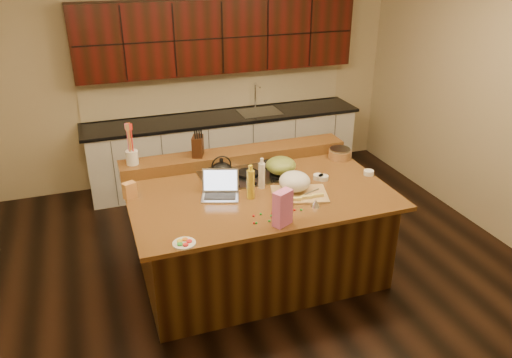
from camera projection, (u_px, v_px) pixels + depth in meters
name	position (u px, v px, depth m)	size (l,w,h in m)	color
room	(258.00, 146.00, 4.50)	(5.52, 5.02, 2.72)	black
island	(258.00, 231.00, 4.88)	(2.40, 1.60, 0.92)	black
back_ledge	(236.00, 156.00, 5.25)	(2.40, 0.30, 0.12)	black
cooktop	(248.00, 175.00, 4.93)	(0.92, 0.52, 0.05)	gray
back_counter	(223.00, 111.00, 6.64)	(3.70, 0.66, 2.40)	silver
kettle	(222.00, 172.00, 4.68)	(0.22, 0.22, 0.20)	black
green_bowl	(281.00, 165.00, 4.86)	(0.30, 0.30, 0.16)	olive
laptop	(220.00, 189.00, 4.53)	(0.40, 0.36, 0.23)	#B7B7BC
oil_bottle	(251.00, 184.00, 4.46)	(0.07, 0.07, 0.27)	gold
vinegar_bottle	(262.00, 176.00, 4.65)	(0.06, 0.06, 0.25)	silver
wooden_tray	(296.00, 184.00, 4.56)	(0.58, 0.49, 0.20)	tan
ramekin_a	(318.00, 177.00, 4.87)	(0.10, 0.10, 0.04)	white
ramekin_b	(323.00, 178.00, 4.85)	(0.10, 0.10, 0.04)	white
ramekin_c	(369.00, 173.00, 4.96)	(0.10, 0.10, 0.04)	white
strainer_bowl	(340.00, 154.00, 5.34)	(0.24, 0.24, 0.09)	#996B3F
kitchen_timer	(316.00, 203.00, 4.35)	(0.08, 0.08, 0.07)	silver
pink_bag	(283.00, 208.00, 4.02)	(0.16, 0.09, 0.30)	pink
candy_plate	(184.00, 243.00, 3.82)	(0.18, 0.18, 0.01)	white
package_box	(130.00, 191.00, 4.48)	(0.11, 0.08, 0.15)	#CE8C48
utensil_crock	(132.00, 158.00, 4.88)	(0.12, 0.12, 0.14)	white
knife_block	(198.00, 146.00, 5.06)	(0.10, 0.17, 0.21)	black
gumdrop_0	(289.00, 216.00, 4.19)	(0.02, 0.02, 0.02)	red
gumdrop_1	(271.00, 216.00, 4.20)	(0.02, 0.02, 0.02)	#198C26
gumdrop_2	(273.00, 217.00, 4.18)	(0.02, 0.02, 0.02)	red
gumdrop_3	(276.00, 214.00, 4.23)	(0.02, 0.02, 0.02)	#198C26
gumdrop_4	(295.00, 210.00, 4.29)	(0.02, 0.02, 0.02)	red
gumdrop_5	(256.00, 223.00, 4.09)	(0.02, 0.02, 0.02)	#198C26
gumdrop_6	(254.00, 216.00, 4.20)	(0.02, 0.02, 0.02)	red
gumdrop_7	(261.00, 214.00, 4.23)	(0.02, 0.02, 0.02)	#198C26
gumdrop_8	(272.00, 213.00, 4.24)	(0.02, 0.02, 0.02)	red
gumdrop_9	(301.00, 210.00, 4.29)	(0.02, 0.02, 0.02)	#198C26
gumdrop_10	(254.00, 223.00, 4.09)	(0.02, 0.02, 0.02)	red
gumdrop_11	(269.00, 221.00, 4.12)	(0.02, 0.02, 0.02)	#198C26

